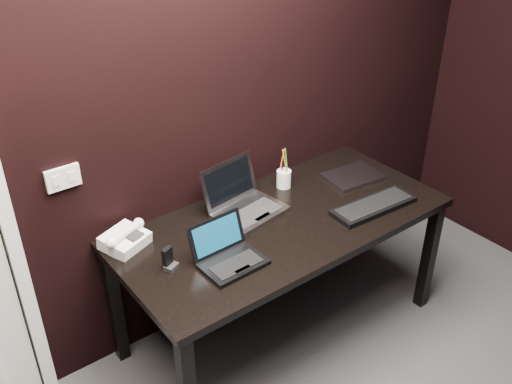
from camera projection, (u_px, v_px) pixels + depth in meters
wall_back at (183, 105)px, 2.69m from camera, size 4.00×0.00×4.00m
wall_switch at (63, 178)px, 2.45m from camera, size 0.15×0.02×0.10m
desk at (283, 232)px, 2.90m from camera, size 1.70×0.80×0.74m
netbook at (229, 255)px, 2.54m from camera, size 0.29×0.26×0.18m
silver_laptop at (245, 204)px, 2.90m from camera, size 0.39×0.36×0.24m
ext_keyboard at (374, 206)px, 2.94m from camera, size 0.48×0.19×0.03m
closed_laptop at (353, 176)px, 3.22m from camera, size 0.33×0.25×0.02m
desk_phone at (125, 239)px, 2.64m from camera, size 0.24×0.23×0.11m
mobile_phone at (169, 261)px, 2.51m from camera, size 0.07×0.07×0.11m
pen_cup at (284, 178)px, 3.11m from camera, size 0.09×0.09×0.23m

